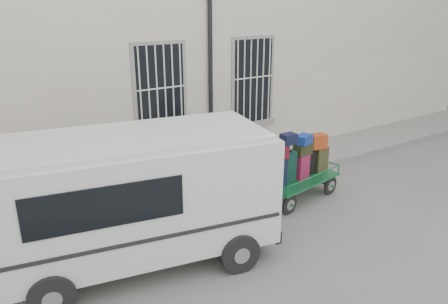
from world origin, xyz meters
name	(u,v)px	position (x,y,z in m)	size (l,w,h in m)	color
ground	(247,225)	(0.00, 0.00, 0.00)	(80.00, 80.00, 0.00)	slate
building	(133,49)	(0.00, 5.50, 3.00)	(24.00, 5.15, 6.00)	beige
sidewalk	(194,185)	(0.00, 2.20, 0.07)	(24.00, 1.70, 0.15)	gray
luggage_cart	(298,166)	(1.66, 0.37, 0.81)	(2.30, 1.17, 1.66)	black
van	(136,192)	(-2.31, -0.01, 1.31)	(4.81, 2.71, 2.29)	white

